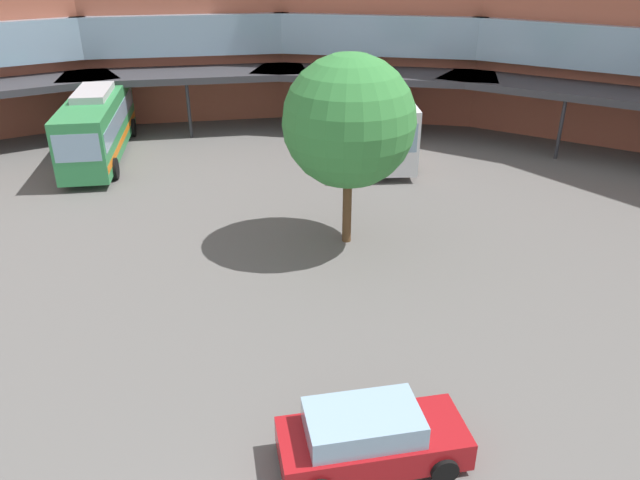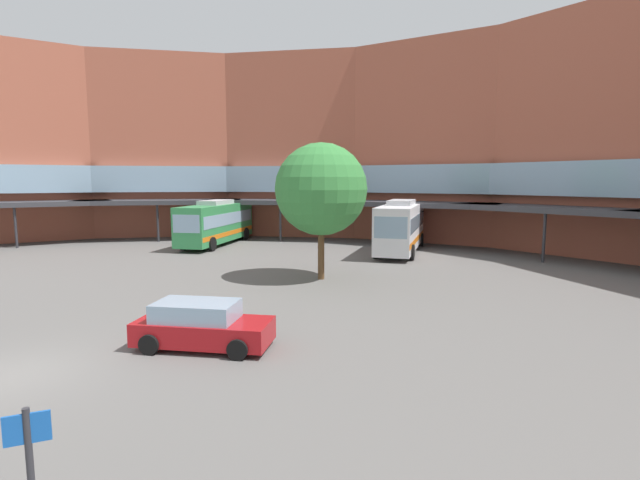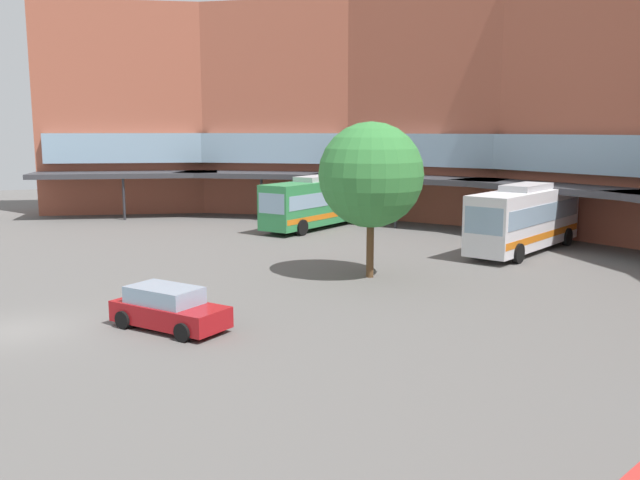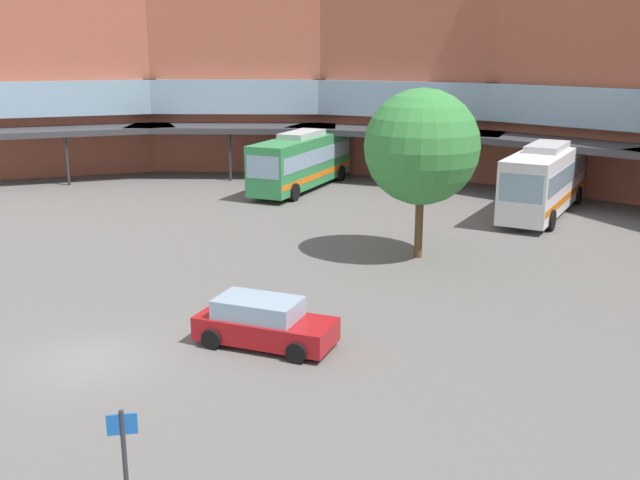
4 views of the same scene
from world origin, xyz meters
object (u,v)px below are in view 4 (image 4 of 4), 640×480
object	(u,v)px
parked_car	(264,323)
bus_0	(545,179)
stop_sign_post	(124,451)
bus_1	(302,160)
plaza_tree	(422,147)

from	to	relation	value
parked_car	bus_0	bearing A→B (deg)	73.77
parked_car	stop_sign_post	bearing A→B (deg)	-82.28
bus_1	stop_sign_post	world-z (taller)	bus_1
plaza_tree	bus_1	bearing A→B (deg)	162.66
bus_1	bus_0	bearing A→B (deg)	85.37
stop_sign_post	plaza_tree	bearing A→B (deg)	119.31
bus_0	plaza_tree	distance (m)	12.20
bus_1	plaza_tree	size ratio (longest dim) A/B	1.43
plaza_tree	stop_sign_post	bearing A→B (deg)	-60.69
stop_sign_post	bus_1	bearing A→B (deg)	138.91
bus_0	plaza_tree	bearing A→B (deg)	-14.32
parked_car	plaza_tree	size ratio (longest dim) A/B	0.62
stop_sign_post	bus_0	bearing A→B (deg)	112.25
bus_0	bus_1	xyz separation A→B (m)	(-14.15, -6.59, -0.10)
parked_car	stop_sign_post	size ratio (longest dim) A/B	2.02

